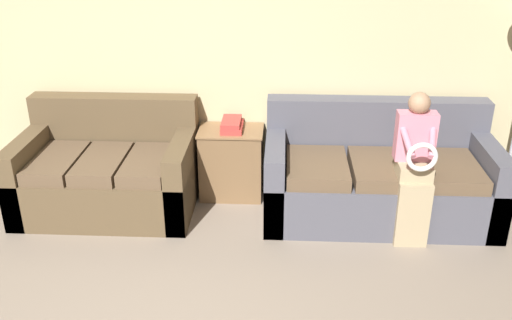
{
  "coord_description": "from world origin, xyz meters",
  "views": [
    {
      "loc": [
        0.74,
        -2.26,
        2.45
      ],
      "look_at": [
        0.55,
        1.56,
        0.72
      ],
      "focal_mm": 40.0,
      "sensor_mm": 36.0,
      "label": 1
    }
  ],
  "objects_px": {
    "couch_main": "(378,178)",
    "couch_side": "(109,172)",
    "child_left_seated": "(415,163)",
    "side_shelf": "(231,162)",
    "book_stack": "(232,125)"
  },
  "relations": [
    {
      "from": "child_left_seated",
      "to": "side_shelf",
      "type": "bearing_deg",
      "value": 156.11
    },
    {
      "from": "child_left_seated",
      "to": "side_shelf",
      "type": "height_order",
      "value": "child_left_seated"
    },
    {
      "from": "couch_side",
      "to": "side_shelf",
      "type": "relative_size",
      "value": 2.32
    },
    {
      "from": "child_left_seated",
      "to": "book_stack",
      "type": "relative_size",
      "value": 3.85
    },
    {
      "from": "child_left_seated",
      "to": "side_shelf",
      "type": "xyz_separation_m",
      "value": [
        -1.47,
        0.65,
        -0.32
      ]
    },
    {
      "from": "couch_side",
      "to": "book_stack",
      "type": "bearing_deg",
      "value": 13.84
    },
    {
      "from": "couch_side",
      "to": "side_shelf",
      "type": "xyz_separation_m",
      "value": [
        1.04,
        0.25,
        0.01
      ]
    },
    {
      "from": "couch_side",
      "to": "child_left_seated",
      "type": "distance_m",
      "value": 2.56
    },
    {
      "from": "couch_main",
      "to": "book_stack",
      "type": "distance_m",
      "value": 1.34
    },
    {
      "from": "couch_side",
      "to": "book_stack",
      "type": "distance_m",
      "value": 1.14
    },
    {
      "from": "couch_main",
      "to": "child_left_seated",
      "type": "relative_size",
      "value": 1.61
    },
    {
      "from": "couch_side",
      "to": "side_shelf",
      "type": "height_order",
      "value": "couch_side"
    },
    {
      "from": "couch_main",
      "to": "couch_side",
      "type": "xyz_separation_m",
      "value": [
        -2.31,
        0.0,
        -0.01
      ]
    },
    {
      "from": "couch_main",
      "to": "book_stack",
      "type": "relative_size",
      "value": 6.22
    },
    {
      "from": "side_shelf",
      "to": "couch_side",
      "type": "bearing_deg",
      "value": -166.34
    }
  ]
}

